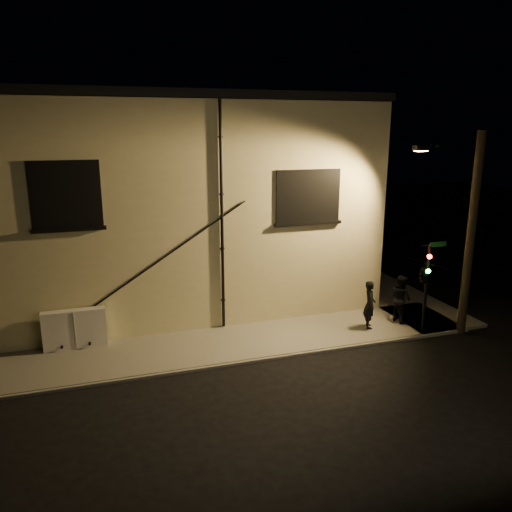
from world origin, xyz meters
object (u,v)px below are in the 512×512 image
object	(u,v)px
pedestrian_b	(401,298)
traffic_signal	(425,273)
utility_cabinet	(75,329)
streetlamp_pole	(468,231)
pedestrian_a	(370,304)

from	to	relation	value
pedestrian_b	traffic_signal	world-z (taller)	traffic_signal
utility_cabinet	traffic_signal	distance (m)	12.51
traffic_signal	streetlamp_pole	bearing A→B (deg)	-7.86
pedestrian_b	traffic_signal	distance (m)	1.81
pedestrian_a	traffic_signal	bearing A→B (deg)	-102.07
pedestrian_b	streetlamp_pole	xyz separation A→B (m)	(1.63, -1.42, 2.87)
utility_cabinet	streetlamp_pole	xyz separation A→B (m)	(13.69, -2.73, 3.12)
traffic_signal	utility_cabinet	bearing A→B (deg)	168.31
pedestrian_a	pedestrian_b	size ratio (longest dim) A/B	0.98
utility_cabinet	pedestrian_b	world-z (taller)	pedestrian_b
pedestrian_a	streetlamp_pole	xyz separation A→B (m)	(3.12, -1.22, 2.89)
pedestrian_a	pedestrian_b	bearing A→B (deg)	-61.62
streetlamp_pole	utility_cabinet	bearing A→B (deg)	168.74
utility_cabinet	pedestrian_a	world-z (taller)	pedestrian_a
streetlamp_pole	pedestrian_a	bearing A→B (deg)	158.65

